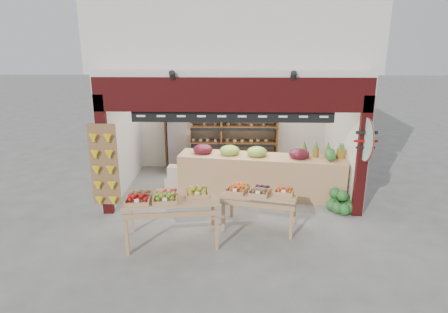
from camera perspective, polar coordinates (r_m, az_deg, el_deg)
ground at (r=9.93m, az=1.15°, el=-5.57°), size 60.00×60.00×0.00m
shop_structure at (r=10.77m, az=1.32°, el=17.61°), size 6.36×5.12×5.40m
banana_board at (r=8.87m, az=-16.77°, el=-1.45°), size 0.60×0.15×1.80m
gift_sign at (r=8.72m, az=19.59°, el=2.32°), size 0.04×0.93×0.92m
back_shelving at (r=11.42m, az=-0.36°, el=3.64°), size 3.19×0.52×1.96m
refrigerator at (r=11.40m, az=-6.43°, el=1.62°), size 0.72×0.72×1.60m
cardboard_stack at (r=10.16m, az=-5.68°, el=-3.63°), size 0.99×0.72×0.67m
mid_counter at (r=9.82m, az=5.22°, el=-2.48°), size 4.08×1.37×1.24m
display_table_left at (r=7.61m, az=-8.41°, el=-6.07°), size 1.85×1.19×1.09m
display_table_right at (r=8.17m, az=4.81°, el=-5.23°), size 1.62×1.14×0.96m
watermelon_pile at (r=9.40m, az=16.26°, el=-6.42°), size 0.62×0.64×0.49m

